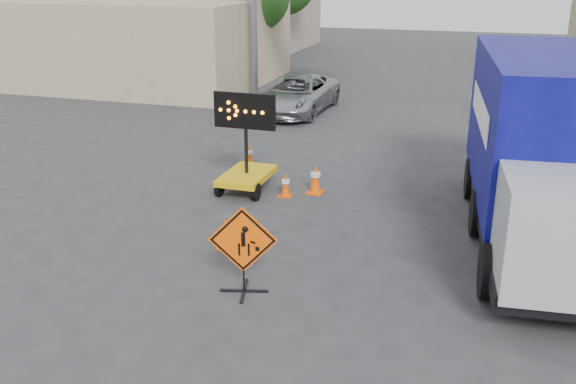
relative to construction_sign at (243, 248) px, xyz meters
The scene contains 11 objects.
ground 1.29m from the construction_sign, 68.47° to the right, with size 100.00×100.00×0.00m, color #2D2D30.
storefront_left_near 23.52m from the construction_sign, 125.53° to the left, with size 14.00×10.00×4.00m, color tan.
storefront_left_far 36.24m from the construction_sign, 113.87° to the left, with size 12.00×10.00×4.40m, color gray.
construction_sign is the anchor object (origin of this frame).
arrow_board 5.54m from the construction_sign, 110.39° to the left, with size 1.64×1.84×2.60m.
pickup_truck 14.90m from the construction_sign, 103.13° to the left, with size 2.40×5.19×1.44m, color #A8ABAF.
box_truck 6.61m from the construction_sign, 38.39° to the left, with size 3.25×8.47×3.93m.
cone_a 2.04m from the construction_sign, 122.40° to the left, with size 0.37×0.37×0.67m.
cone_b 5.16m from the construction_sign, 99.20° to the left, with size 0.33×0.33×0.63m.
cone_c 5.55m from the construction_sign, 91.59° to the left, with size 0.45×0.45×0.80m.
cone_d 7.79m from the construction_sign, 110.04° to the left, with size 0.37×0.37×0.63m.
Camera 1 is at (3.55, -8.81, 5.69)m, focal length 40.00 mm.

